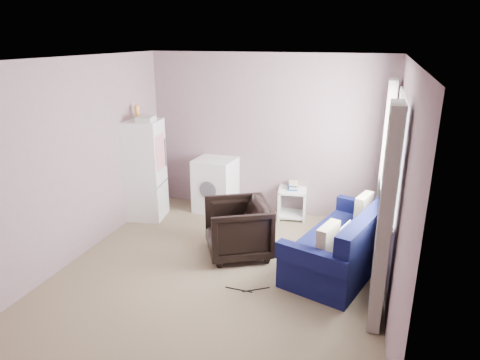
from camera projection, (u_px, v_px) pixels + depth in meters
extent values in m
cube|color=#837055|center=(221.00, 273.00, 5.19)|extent=(3.80, 4.20, 0.02)
cube|color=silver|center=(217.00, 58.00, 4.38)|extent=(3.80, 4.20, 0.02)
cube|color=gray|center=(267.00, 135.00, 6.69)|extent=(3.80, 0.02, 2.50)
cube|color=gray|center=(110.00, 266.00, 2.88)|extent=(3.80, 0.02, 2.50)
cube|color=gray|center=(76.00, 160.00, 5.34)|extent=(0.02, 4.20, 2.50)
cube|color=gray|center=(400.00, 193.00, 4.23)|extent=(0.02, 4.20, 2.50)
cube|color=white|center=(399.00, 151.00, 4.78)|extent=(0.01, 1.60, 1.20)
imported|color=black|center=(238.00, 226.00, 5.50)|extent=(1.01, 1.03, 0.80)
cube|color=white|center=(145.00, 170.00, 6.56)|extent=(0.61, 0.61, 1.54)
cube|color=#56555E|center=(163.00, 183.00, 6.59)|extent=(0.09, 0.49, 0.02)
cube|color=#56555E|center=(165.00, 152.00, 6.63)|extent=(0.02, 0.03, 0.44)
cube|color=white|center=(160.00, 152.00, 6.40)|extent=(0.07, 0.37, 0.53)
cylinder|color=#FF9B33|center=(137.00, 113.00, 6.33)|extent=(0.08, 0.08, 0.21)
cube|color=beige|center=(146.00, 119.00, 6.20)|extent=(0.27, 0.30, 0.08)
cube|color=white|center=(216.00, 184.00, 6.95)|extent=(0.65, 0.65, 0.87)
cube|color=#56555E|center=(215.00, 161.00, 6.80)|extent=(0.61, 0.59, 0.05)
cylinder|color=#56555E|center=(208.00, 190.00, 6.67)|extent=(0.29, 0.04, 0.29)
cube|color=silver|center=(293.00, 190.00, 6.64)|extent=(0.48, 0.48, 0.04)
cube|color=silver|center=(292.00, 213.00, 6.77)|extent=(0.48, 0.48, 0.04)
cube|color=silver|center=(280.00, 202.00, 6.74)|extent=(0.10, 0.43, 0.48)
cube|color=silver|center=(305.00, 204.00, 6.68)|extent=(0.10, 0.43, 0.48)
cube|color=navy|center=(293.00, 188.00, 6.63)|extent=(0.17, 0.23, 0.03)
cube|color=#C8B585|center=(294.00, 186.00, 6.62)|extent=(0.19, 0.24, 0.03)
cube|color=navy|center=(292.00, 184.00, 6.62)|extent=(0.16, 0.22, 0.03)
cube|color=#C8B585|center=(293.00, 183.00, 6.60)|extent=(0.19, 0.24, 0.03)
cube|color=#0E1241|center=(341.00, 252.00, 5.28)|extent=(1.31, 1.92, 0.39)
cube|color=#0E1241|center=(370.00, 228.00, 4.97)|extent=(0.68, 1.73, 0.43)
cube|color=#0E1241|center=(312.00, 258.00, 4.53)|extent=(0.83, 0.37, 0.19)
cube|color=#0E1241|center=(367.00, 208.00, 5.84)|extent=(0.83, 0.37, 0.19)
cube|color=#BBAF8D|center=(328.00, 241.00, 4.69)|extent=(0.23, 0.41, 0.39)
cube|color=#BBAF8D|center=(363.00, 209.00, 5.57)|extent=(0.23, 0.41, 0.39)
cube|color=silver|center=(333.00, 238.00, 5.18)|extent=(0.31, 0.37, 0.02)
cube|color=silver|center=(343.00, 232.00, 5.08)|extent=(0.15, 0.32, 0.21)
cube|color=white|center=(386.00, 203.00, 5.01)|extent=(0.14, 1.70, 0.04)
cube|color=white|center=(391.00, 201.00, 4.98)|extent=(0.02, 1.68, 0.05)
cube|color=white|center=(397.00, 151.00, 4.79)|extent=(0.02, 1.68, 0.05)
cube|color=white|center=(404.00, 97.00, 4.60)|extent=(0.02, 1.68, 0.05)
cube|color=white|center=(399.00, 171.00, 4.07)|extent=(0.02, 0.05, 1.20)
cube|color=white|center=(398.00, 157.00, 4.55)|extent=(0.02, 0.05, 1.20)
cube|color=white|center=(396.00, 146.00, 5.03)|extent=(0.02, 0.05, 1.20)
cube|color=white|center=(396.00, 136.00, 5.51)|extent=(0.02, 0.05, 1.20)
cube|color=beige|center=(385.00, 220.00, 3.97)|extent=(0.12, 0.46, 2.18)
cube|color=beige|center=(385.00, 160.00, 5.92)|extent=(0.12, 0.46, 2.18)
cylinder|color=black|center=(256.00, 290.00, 4.82)|extent=(0.28, 0.19, 0.01)
cylinder|color=black|center=(239.00, 290.00, 4.82)|extent=(0.32, 0.02, 0.01)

